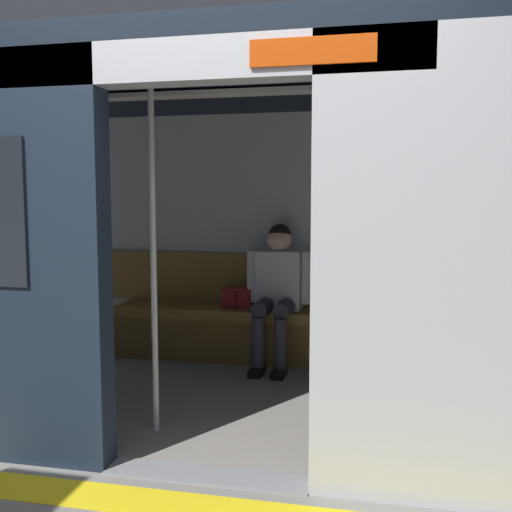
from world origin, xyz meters
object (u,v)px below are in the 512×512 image
(bench_seat, at_px, (279,322))
(handbag, at_px, (238,298))
(book, at_px, (327,308))
(train_car, at_px, (244,184))
(person_seated, at_px, (277,285))
(grab_pole_door, at_px, (153,256))

(bench_seat, bearing_deg, handbag, -5.11)
(handbag, distance_m, book, 0.77)
(train_car, xyz_separation_m, person_seated, (-0.07, -0.91, -0.82))
(book, height_order, grab_pole_door, grab_pole_door)
(bench_seat, relative_size, person_seated, 2.45)
(train_car, bearing_deg, person_seated, -94.38)
(bench_seat, xyz_separation_m, handbag, (0.37, -0.03, 0.19))
(bench_seat, bearing_deg, train_car, 85.39)
(handbag, xyz_separation_m, book, (-0.77, -0.06, -0.07))
(handbag, bearing_deg, book, -175.55)
(bench_seat, height_order, handbag, handbag)
(grab_pole_door, bearing_deg, train_car, -120.32)
(person_seated, bearing_deg, grab_pole_door, 73.73)
(train_car, bearing_deg, grab_pole_door, 59.68)
(train_car, xyz_separation_m, bench_seat, (-0.08, -0.96, -1.15))
(book, bearing_deg, person_seated, 34.79)
(train_car, distance_m, grab_pole_door, 0.89)
(handbag, relative_size, grab_pole_door, 0.12)
(train_car, height_order, bench_seat, train_car)
(book, xyz_separation_m, grab_pole_door, (0.87, 1.72, 0.59))
(book, bearing_deg, bench_seat, 28.25)
(bench_seat, distance_m, handbag, 0.42)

